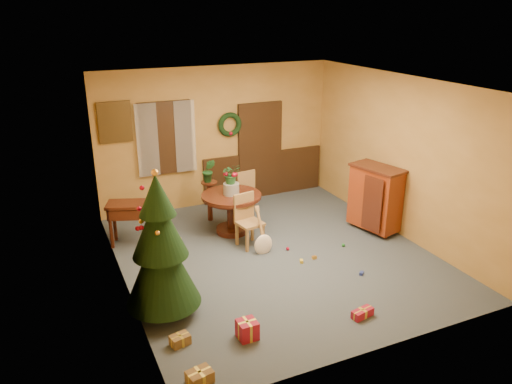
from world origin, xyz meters
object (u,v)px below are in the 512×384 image
christmas_tree (160,249)px  writing_desk (133,213)px  dining_table (232,206)px  chair_near (247,218)px  sideboard (375,197)px

christmas_tree → writing_desk: (0.07, 2.35, -0.41)m
writing_desk → christmas_tree: bearing=-91.8°
christmas_tree → writing_desk: christmas_tree is taller
writing_desk → dining_table: bearing=-8.7°
chair_near → christmas_tree: size_ratio=0.45×
christmas_tree → sideboard: 4.44m
christmas_tree → writing_desk: 2.39m
sideboard → chair_near: bearing=170.2°
chair_near → christmas_tree: christmas_tree is taller
dining_table → sideboard: bearing=-22.2°
chair_near → writing_desk: 2.01m
writing_desk → sideboard: 4.42m
christmas_tree → dining_table: bearing=48.8°
sideboard → dining_table: bearing=157.8°
writing_desk → sideboard: size_ratio=0.78×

